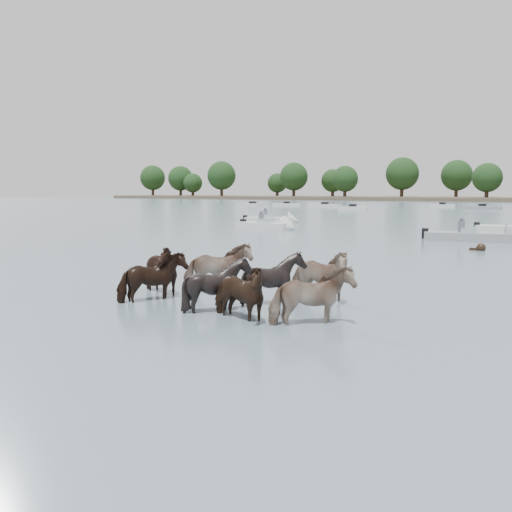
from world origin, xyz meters
The scene contains 8 objects.
ground centered at (0.00, 0.00, 0.00)m, with size 400.00×400.00×0.00m, color slate.
shoreline centered at (-70.00, 150.00, 0.50)m, with size 160.00×30.00×1.00m, color #4C4233.
pony_herd centered at (-0.11, 1.09, 0.53)m, with size 7.06×4.00×1.58m.
swimming_pony centered at (2.30, 17.49, 0.10)m, with size 0.72×0.44×0.44m.
motorboat_a centered at (-13.26, 24.50, 0.23)m, with size 4.87×1.95×1.92m.
motorboat_b centered at (1.40, 22.62, 0.23)m, with size 5.33×2.69×1.92m.
motorboat_f centered at (-17.25, 31.66, 0.23)m, with size 4.85×3.55×1.92m.
treeline centered at (-72.25, 147.92, 6.91)m, with size 151.41×22.09×12.59m.
Camera 1 is at (7.81, -9.96, 2.77)m, focal length 39.38 mm.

